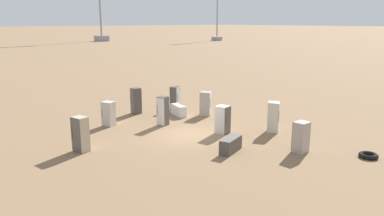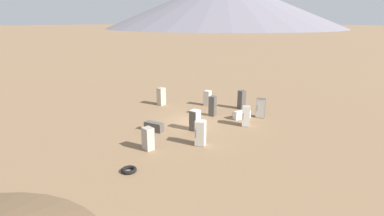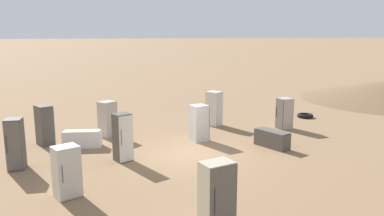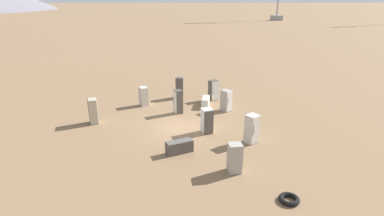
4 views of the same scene
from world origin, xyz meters
The scene contains 14 objects.
ground_plane centered at (0.00, 0.00, 0.00)m, with size 1000.00×1000.00×0.00m, color #846647.
mountain_ridge_0 centered at (195.91, -221.69, 24.17)m, with size 236.27×236.27×48.34m.
discarded_fridge_0 centered at (-2.45, 6.16, 0.82)m, with size 0.72×0.70×1.64m.
discarded_fridge_1 centered at (6.25, -1.46, 0.93)m, with size 0.75×0.89×1.87m.
discarded_fridge_2 centered at (-1.80, 1.07, 0.85)m, with size 0.81×0.88×1.70m.
discarded_fridge_3 centered at (-4.37, 2.91, 0.94)m, with size 0.96×0.95×1.88m.
discarded_fridge_4 centered at (-0.08, -2.79, 0.96)m, with size 0.78×0.78×1.91m.
discarded_fridge_5 centered at (-0.48, -6.69, 0.96)m, with size 0.75×0.65×1.91m.
discarded_fridge_6 centered at (0.30, 3.75, 0.38)m, with size 1.73×1.08×0.76m.
discarded_fridge_7 centered at (-2.53, -4.22, 0.37)m, with size 0.95×1.75×0.75m.
discarded_fridge_8 centered at (-4.01, -2.89, 0.87)m, with size 0.95×0.99×1.74m.
discarded_fridge_9 centered at (-3.48, -5.76, 0.91)m, with size 0.95×0.88×1.81m.
discarded_fridge_10 centered at (2.74, -4.95, 0.81)m, with size 0.85×0.90×1.61m.
scrap_tire centered at (-4.35, 8.89, 0.11)m, with size 0.95×0.95×0.23m.
Camera 2 is at (-18.99, 17.04, 8.89)m, focal length 28.00 mm.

